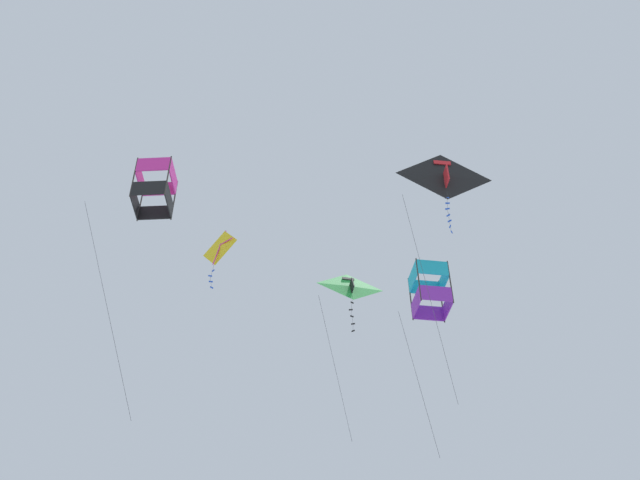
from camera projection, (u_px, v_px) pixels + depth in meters
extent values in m
cube|color=yellow|center=(220.00, 248.00, 42.30)|extent=(0.84, 1.90, 1.97)
cylinder|color=#DB2D93|center=(220.00, 247.00, 42.28)|extent=(0.80, 0.67, 2.18)
cylinder|color=#DB2D93|center=(221.00, 245.00, 42.42)|extent=(0.49, 1.60, 0.05)
cylinder|color=#47474C|center=(213.00, 268.00, 41.32)|extent=(0.02, 0.02, 0.27)
cube|color=blue|center=(213.00, 271.00, 41.25)|extent=(0.05, 0.17, 0.06)
cylinder|color=#47474C|center=(212.00, 273.00, 41.16)|extent=(0.02, 0.12, 0.27)
cube|color=blue|center=(210.00, 276.00, 41.08)|extent=(0.17, 0.04, 0.06)
cylinder|color=#47474C|center=(210.00, 279.00, 41.01)|extent=(0.03, 0.05, 0.27)
cube|color=blue|center=(211.00, 282.00, 40.94)|extent=(0.17, 0.06, 0.06)
cylinder|color=#47474C|center=(211.00, 285.00, 40.89)|extent=(0.02, 0.06, 0.27)
cube|color=blue|center=(212.00, 288.00, 40.83)|extent=(0.17, 0.08, 0.06)
pyramid|color=green|center=(350.00, 287.00, 42.76)|extent=(2.29, 1.16, 1.24)
cube|color=black|center=(352.00, 286.00, 42.55)|extent=(0.20, 0.76, 0.81)
cube|color=black|center=(348.00, 279.00, 43.25)|extent=(0.55, 0.21, 0.14)
cylinder|color=#47474C|center=(352.00, 299.00, 42.09)|extent=(0.02, 0.04, 0.33)
cube|color=black|center=(352.00, 303.00, 42.00)|extent=(0.17, 0.07, 0.06)
cylinder|color=#47474C|center=(351.00, 306.00, 41.92)|extent=(0.06, 0.06, 0.33)
cube|color=black|center=(351.00, 310.00, 41.85)|extent=(0.15, 0.11, 0.06)
cylinder|color=#47474C|center=(351.00, 313.00, 41.75)|extent=(0.07, 0.03, 0.33)
cube|color=black|center=(352.00, 316.00, 41.65)|extent=(0.17, 0.04, 0.06)
cylinder|color=#47474C|center=(352.00, 320.00, 41.59)|extent=(0.04, 0.08, 0.33)
cube|color=black|center=(353.00, 324.00, 41.53)|extent=(0.14, 0.13, 0.06)
cylinder|color=#47474C|center=(353.00, 327.00, 41.45)|extent=(0.02, 0.02, 0.33)
cube|color=black|center=(353.00, 331.00, 41.36)|extent=(0.07, 0.17, 0.06)
cylinder|color=#47474C|center=(335.00, 367.00, 41.31)|extent=(1.97, 0.77, 6.04)
cube|color=#DB2D93|center=(153.00, 164.00, 36.10)|extent=(1.19, 0.83, 0.67)
cube|color=#DB2D93|center=(160.00, 189.00, 37.03)|extent=(1.19, 0.83, 0.67)
cube|color=#DB2D93|center=(173.00, 176.00, 36.52)|extent=(0.76, 1.21, 0.96)
cube|color=#DB2D93|center=(140.00, 177.00, 36.60)|extent=(0.76, 1.21, 0.96)
cube|color=black|center=(148.00, 188.00, 35.23)|extent=(1.19, 0.83, 0.67)
cube|color=black|center=(155.00, 213.00, 36.16)|extent=(1.19, 0.83, 0.67)
cube|color=black|center=(169.00, 200.00, 35.65)|extent=(0.76, 1.21, 0.96)
cube|color=black|center=(135.00, 201.00, 35.74)|extent=(0.76, 1.21, 0.96)
cylinder|color=#332D28|center=(168.00, 175.00, 35.62)|extent=(0.32, 0.48, 2.00)
cylinder|color=#332D28|center=(134.00, 177.00, 35.71)|extent=(0.32, 0.48, 2.00)
cylinder|color=#332D28|center=(174.00, 200.00, 36.55)|extent=(0.32, 0.48, 2.00)
cylinder|color=#332D28|center=(141.00, 201.00, 36.63)|extent=(0.32, 0.48, 2.00)
cylinder|color=#47474C|center=(107.00, 309.00, 34.50)|extent=(2.97, 1.58, 7.33)
pyramid|color=black|center=(444.00, 176.00, 37.98)|extent=(2.75, 1.30, 1.73)
cube|color=red|center=(446.00, 177.00, 37.72)|extent=(0.31, 0.79, 0.92)
cube|color=red|center=(442.00, 163.00, 38.47)|extent=(0.68, 0.30, 0.19)
cylinder|color=#47474C|center=(447.00, 195.00, 37.34)|extent=(0.03, 0.04, 0.25)
cube|color=blue|center=(447.00, 198.00, 37.27)|extent=(0.16, 0.09, 0.06)
cylinder|color=#47474C|center=(447.00, 201.00, 37.20)|extent=(0.03, 0.01, 0.25)
cube|color=blue|center=(448.00, 203.00, 37.13)|extent=(0.16, 0.10, 0.06)
cylinder|color=#47474C|center=(447.00, 206.00, 37.07)|extent=(0.02, 0.03, 0.25)
cube|color=blue|center=(447.00, 209.00, 37.01)|extent=(0.14, 0.13, 0.06)
cylinder|color=#47474C|center=(448.00, 212.00, 36.98)|extent=(0.06, 0.07, 0.25)
cube|color=blue|center=(448.00, 215.00, 36.95)|extent=(0.06, 0.17, 0.06)
cylinder|color=#47474C|center=(449.00, 218.00, 36.88)|extent=(0.03, 0.04, 0.25)
cube|color=blue|center=(450.00, 221.00, 36.82)|extent=(0.07, 0.17, 0.06)
cylinder|color=#47474C|center=(450.00, 224.00, 36.76)|extent=(0.01, 0.01, 0.25)
cube|color=blue|center=(450.00, 227.00, 36.70)|extent=(0.07, 0.17, 0.06)
cylinder|color=#47474C|center=(451.00, 229.00, 36.63)|extent=(0.05, 0.04, 0.25)
cube|color=blue|center=(452.00, 232.00, 36.56)|extent=(0.15, 0.12, 0.06)
cylinder|color=#47474C|center=(429.00, 296.00, 36.25)|extent=(2.36, 0.63, 7.94)
cube|color=#1EB2C6|center=(433.00, 268.00, 38.15)|extent=(1.27, 0.54, 0.68)
cube|color=#1EB2C6|center=(425.00, 287.00, 39.10)|extent=(1.27, 0.54, 0.68)
cube|color=#1EB2C6|center=(444.00, 279.00, 38.72)|extent=(0.44, 1.34, 0.92)
cube|color=#1EB2C6|center=(413.00, 276.00, 38.53)|extent=(0.44, 1.34, 0.92)
cube|color=purple|center=(436.00, 293.00, 37.32)|extent=(1.27, 0.54, 0.68)
cube|color=purple|center=(428.00, 313.00, 38.27)|extent=(1.27, 0.54, 0.68)
cube|color=purple|center=(448.00, 305.00, 37.89)|extent=(0.44, 1.34, 0.92)
cube|color=purple|center=(416.00, 302.00, 37.70)|extent=(0.44, 1.34, 0.92)
cylinder|color=#332D28|center=(450.00, 282.00, 37.83)|extent=(0.18, 0.44, 2.03)
cylinder|color=#332D28|center=(419.00, 279.00, 37.64)|extent=(0.18, 0.44, 2.03)
cylinder|color=#332D28|center=(442.00, 301.00, 38.79)|extent=(0.18, 0.44, 2.03)
cylinder|color=#332D28|center=(411.00, 299.00, 38.59)|extent=(0.18, 0.44, 2.03)
cylinder|color=#47474C|center=(419.00, 383.00, 36.86)|extent=(1.85, 0.49, 5.43)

